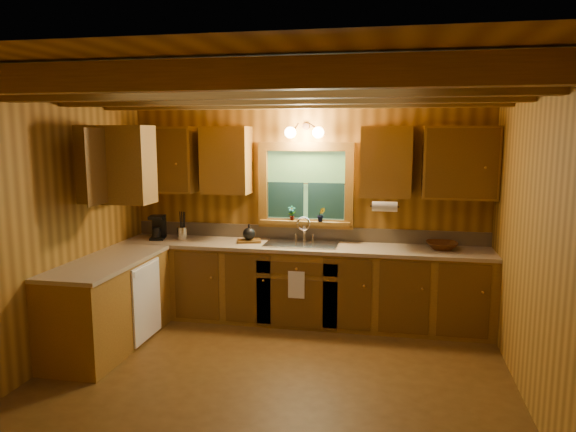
# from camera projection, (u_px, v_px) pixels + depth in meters

# --- Properties ---
(room) EXTENTS (4.20, 4.20, 4.20)m
(room) POSITION_uv_depth(u_px,v_px,m) (269.00, 236.00, 4.48)
(room) COLOR #553814
(room) RESTS_ON ground
(ceiling_beams) EXTENTS (4.20, 2.54, 0.18)m
(ceiling_beams) POSITION_uv_depth(u_px,v_px,m) (269.00, 91.00, 4.30)
(ceiling_beams) COLOR brown
(ceiling_beams) RESTS_ON room
(base_cabinets) EXTENTS (4.20, 2.22, 0.86)m
(base_cabinets) POSITION_uv_depth(u_px,v_px,m) (253.00, 290.00, 5.95)
(base_cabinets) COLOR brown
(base_cabinets) RESTS_ON ground
(countertop) EXTENTS (4.20, 2.24, 0.04)m
(countertop) POSITION_uv_depth(u_px,v_px,m) (254.00, 250.00, 5.89)
(countertop) COLOR tan
(countertop) RESTS_ON base_cabinets
(backsplash) EXTENTS (4.20, 0.02, 0.16)m
(backsplash) POSITION_uv_depth(u_px,v_px,m) (306.00, 233.00, 6.36)
(backsplash) COLOR #9C8969
(backsplash) RESTS_ON room
(dishwasher_panel) EXTENTS (0.02, 0.60, 0.80)m
(dishwasher_panel) POSITION_uv_depth(u_px,v_px,m) (147.00, 301.00, 5.55)
(dishwasher_panel) COLOR white
(dishwasher_panel) RESTS_ON base_cabinets
(upper_cabinets) EXTENTS (4.19, 1.77, 0.78)m
(upper_cabinets) POSITION_uv_depth(u_px,v_px,m) (249.00, 162.00, 5.88)
(upper_cabinets) COLOR brown
(upper_cabinets) RESTS_ON room
(window) EXTENTS (1.12, 0.08, 1.00)m
(window) POSITION_uv_depth(u_px,v_px,m) (306.00, 187.00, 6.25)
(window) COLOR brown
(window) RESTS_ON room
(window_sill) EXTENTS (1.06, 0.14, 0.04)m
(window_sill) POSITION_uv_depth(u_px,v_px,m) (305.00, 222.00, 6.27)
(window_sill) COLOR brown
(window_sill) RESTS_ON room
(wall_sconce) EXTENTS (0.45, 0.21, 0.17)m
(wall_sconce) POSITION_uv_depth(u_px,v_px,m) (304.00, 132.00, 6.04)
(wall_sconce) COLOR black
(wall_sconce) RESTS_ON room
(paper_towel_roll) EXTENTS (0.27, 0.11, 0.11)m
(paper_towel_roll) POSITION_uv_depth(u_px,v_px,m) (385.00, 207.00, 5.78)
(paper_towel_roll) COLOR white
(paper_towel_roll) RESTS_ON upper_cabinets
(dish_towel) EXTENTS (0.18, 0.01, 0.30)m
(dish_towel) POSITION_uv_depth(u_px,v_px,m) (296.00, 285.00, 5.83)
(dish_towel) COLOR white
(dish_towel) RESTS_ON base_cabinets
(sink) EXTENTS (0.82, 0.48, 0.43)m
(sink) POSITION_uv_depth(u_px,v_px,m) (302.00, 248.00, 6.10)
(sink) COLOR silver
(sink) RESTS_ON countertop
(coffee_maker) EXTENTS (0.16, 0.21, 0.29)m
(coffee_maker) POSITION_uv_depth(u_px,v_px,m) (158.00, 227.00, 6.39)
(coffee_maker) COLOR black
(coffee_maker) RESTS_ON countertop
(utensil_crock) EXTENTS (0.12, 0.12, 0.34)m
(utensil_crock) POSITION_uv_depth(u_px,v_px,m) (182.00, 233.00, 6.37)
(utensil_crock) COLOR silver
(utensil_crock) RESTS_ON countertop
(cutting_board) EXTENTS (0.32, 0.26, 0.02)m
(cutting_board) POSITION_uv_depth(u_px,v_px,m) (249.00, 241.00, 6.23)
(cutting_board) COLOR #5B3B13
(cutting_board) RESTS_ON countertop
(teakettle) EXTENTS (0.15, 0.15, 0.19)m
(teakettle) POSITION_uv_depth(u_px,v_px,m) (249.00, 234.00, 6.21)
(teakettle) COLOR black
(teakettle) RESTS_ON cutting_board
(wicker_basket) EXTENTS (0.36, 0.36, 0.08)m
(wicker_basket) POSITION_uv_depth(u_px,v_px,m) (442.00, 246.00, 5.83)
(wicker_basket) COLOR #48230C
(wicker_basket) RESTS_ON countertop
(potted_plant_left) EXTENTS (0.10, 0.08, 0.17)m
(potted_plant_left) POSITION_uv_depth(u_px,v_px,m) (292.00, 213.00, 6.28)
(potted_plant_left) COLOR #5B3B13
(potted_plant_left) RESTS_ON window_sill
(potted_plant_right) EXTENTS (0.11, 0.10, 0.17)m
(potted_plant_right) POSITION_uv_depth(u_px,v_px,m) (321.00, 215.00, 6.18)
(potted_plant_right) COLOR #5B3B13
(potted_plant_right) RESTS_ON window_sill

